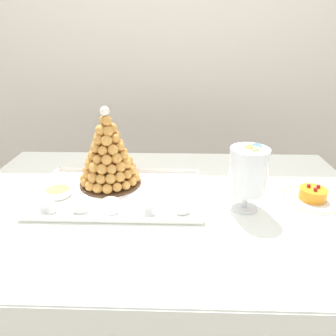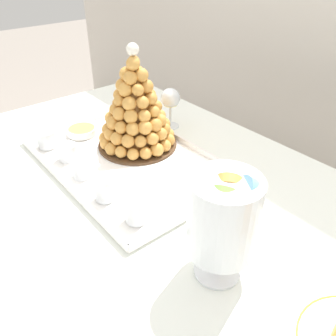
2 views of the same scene
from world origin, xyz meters
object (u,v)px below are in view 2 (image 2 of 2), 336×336
Objects in this scene: croquembouche at (136,109)px; dessert_cup_right at (136,212)px; dessert_cup_left at (47,140)px; dessert_cup_centre at (82,170)px; serving_tray at (127,161)px; dessert_cup_mid_right at (104,190)px; dessert_cup_mid_left at (68,152)px; macaron_goblet at (223,217)px; creme_brulee_ramekin at (82,131)px; wine_glass at (170,100)px.

croquembouche is 0.36m from dessert_cup_right.
dessert_cup_centre is (0.22, 0.01, -0.00)m from dessert_cup_left.
dessert_cup_left is (-0.22, -0.14, 0.03)m from serving_tray.
dessert_cup_centre is at bearing -78.10° from croquembouche.
dessert_cup_right is (0.11, 0.01, -0.00)m from dessert_cup_mid_right.
dessert_cup_mid_left is at bearing 8.73° from dessert_cup_left.
macaron_goblet reaches higher than dessert_cup_centre.
dessert_cup_right reaches higher than dessert_cup_mid_left.
creme_brulee_ramekin is at bearing 161.17° from dessert_cup_mid_right.
wine_glass is (-0.55, 0.33, -0.04)m from macaron_goblet.
dessert_cup_mid_left is 0.57m from macaron_goblet.
croquembouche is (-0.05, 0.08, 0.12)m from serving_tray.
croquembouche is at bearing 144.35° from dessert_cup_right.
macaron_goblet is (0.50, -0.16, 0.01)m from croquembouche.
serving_tray is 0.27m from dessert_cup_right.
croquembouche is at bearing 124.14° from serving_tray.
macaron_goblet is at bearing -31.32° from wine_glass.
serving_tray is at bearing 32.98° from dessert_cup_left.
serving_tray is 10.49× the size of dessert_cup_left.
croquembouche reaches higher than dessert_cup_mid_right.
dessert_cup_left reaches higher than creme_brulee_ramekin.
dessert_cup_left is at bearing -171.27° from dessert_cup_mid_left.
dessert_cup_mid_left reaches higher than dessert_cup_centre.
wine_glass is (-0.09, 0.38, 0.07)m from dessert_cup_centre.
creme_brulee_ramekin is at bearing -150.51° from croquembouche.
macaron_goblet is at bearing -10.80° from serving_tray.
creme_brulee_ramekin is at bearing -174.17° from serving_tray.
serving_tray is 2.54× the size of macaron_goblet.
dessert_cup_mid_left is 0.34m from dessert_cup_right.
dessert_cup_centre is 0.47m from macaron_goblet.
dessert_cup_centre is 0.25m from creme_brulee_ramekin.
dessert_cup_right is at bearing 2.44° from dessert_cup_centre.
dessert_cup_left reaches higher than dessert_cup_centre.
dessert_cup_centre is at bearing -177.56° from dessert_cup_right.
dessert_cup_mid_left is at bearing -175.79° from macaron_goblet.
wine_glass is (0.13, 0.27, 0.08)m from creme_brulee_ramekin.
dessert_cup_mid_left is 0.38m from wine_glass.
serving_tray is at bearing 5.83° from creme_brulee_ramekin.
serving_tray is 0.14m from dessert_cup_centre.
croquembouche is 0.29m from dessert_cup_mid_right.
dessert_cup_centre is (-0.01, -0.14, 0.02)m from serving_tray.
dessert_cup_right reaches higher than creme_brulee_ramekin.
serving_tray is 0.28m from wine_glass.
wine_glass reaches higher than dessert_cup_mid_left.
dessert_cup_right is at bearing -35.65° from croquembouche.
dessert_cup_mid_right is 0.12m from dessert_cup_right.
dessert_cup_left is 0.61× the size of creme_brulee_ramekin.
dessert_cup_mid_left is 0.23m from dessert_cup_mid_right.
dessert_cup_mid_right is (0.12, -0.00, 0.01)m from dessert_cup_centre.
dessert_cup_centre is 0.97× the size of dessert_cup_right.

